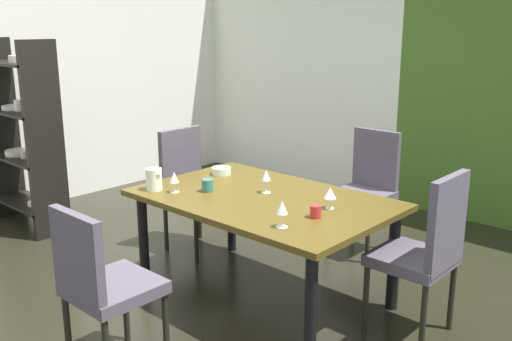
{
  "coord_description": "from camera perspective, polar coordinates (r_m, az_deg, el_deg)",
  "views": [
    {
      "loc": [
        2.76,
        -2.47,
        1.87
      ],
      "look_at": [
        0.13,
        0.4,
        0.85
      ],
      "focal_mm": 40.0,
      "sensor_mm": 36.0,
      "label": 1
    }
  ],
  "objects": [
    {
      "name": "wine_glass_south",
      "position": [
        3.94,
        -8.18,
        -0.74
      ],
      "size": [
        0.07,
        0.07,
        0.15
      ],
      "color": "silver",
      "rests_on": "dining_table"
    },
    {
      "name": "chair_head_near",
      "position": [
        3.17,
        -15.25,
        -10.59
      ],
      "size": [
        0.44,
        0.44,
        0.95
      ],
      "color": "#4E4654",
      "rests_on": "ground_plane"
    },
    {
      "name": "chair_left_far",
      "position": [
        4.78,
        -6.58,
        -1.26
      ],
      "size": [
        0.45,
        0.44,
        1.01
      ],
      "rotation": [
        0.0,
        0.0,
        -1.57
      ],
      "color": "#4E4654",
      "rests_on": "ground_plane"
    },
    {
      "name": "cup_near_shelf",
      "position": [
        3.95,
        -4.88,
        -1.49
      ],
      "size": [
        0.08,
        0.08,
        0.09
      ],
      "primitive_type": "cylinder",
      "color": "#316B64",
      "rests_on": "dining_table"
    },
    {
      "name": "wine_glass_east",
      "position": [
        3.24,
        2.62,
        -3.8
      ],
      "size": [
        0.07,
        0.07,
        0.16
      ],
      "color": "silver",
      "rests_on": "dining_table"
    },
    {
      "name": "left_interior_panel",
      "position": [
        6.12,
        -23.93,
        8.98
      ],
      "size": [
        0.1,
        5.74,
        2.79
      ],
      "primitive_type": "cube",
      "color": "silver",
      "rests_on": "ground_plane"
    },
    {
      "name": "wine_glass_center",
      "position": [
        3.59,
        7.42,
        -2.29
      ],
      "size": [
        0.08,
        0.08,
        0.14
      ],
      "color": "silver",
      "rests_on": "dining_table"
    },
    {
      "name": "display_shelf",
      "position": [
        5.63,
        -22.38,
        3.35
      ],
      "size": [
        0.9,
        0.34,
        1.73
      ],
      "color": "black",
      "rests_on": "ground_plane"
    },
    {
      "name": "back_panel_interior",
      "position": [
        6.79,
        3.84,
        10.63
      ],
      "size": [
        2.8,
        0.1,
        2.79
      ],
      "primitive_type": "cube",
      "color": "silver",
      "rests_on": "ground_plane"
    },
    {
      "name": "pitcher_rear",
      "position": [
        4.02,
        -10.16,
        -0.86
      ],
      "size": [
        0.13,
        0.11,
        0.15
      ],
      "color": "white",
      "rests_on": "dining_table"
    },
    {
      "name": "chair_right_far",
      "position": [
        3.55,
        16.64,
        -7.41
      ],
      "size": [
        0.44,
        0.44,
        1.04
      ],
      "rotation": [
        0.0,
        0.0,
        1.57
      ],
      "color": "#4E4654",
      "rests_on": "ground_plane"
    },
    {
      "name": "serving_bowl_left",
      "position": [
        4.39,
        -3.48,
        -0.03
      ],
      "size": [
        0.15,
        0.15,
        0.05
      ],
      "primitive_type": "cylinder",
      "color": "silver",
      "rests_on": "dining_table"
    },
    {
      "name": "cup_near_window",
      "position": [
        3.44,
        5.97,
        -4.1
      ],
      "size": [
        0.07,
        0.07,
        0.08
      ],
      "primitive_type": "cylinder",
      "color": "red",
      "rests_on": "dining_table"
    },
    {
      "name": "wine_glass_front",
      "position": [
        3.89,
        1.02,
        -0.58
      ],
      "size": [
        0.07,
        0.07,
        0.16
      ],
      "color": "silver",
      "rests_on": "dining_table"
    },
    {
      "name": "dining_table",
      "position": [
        3.85,
        0.72,
        -3.72
      ],
      "size": [
        1.7,
        1.1,
        0.73
      ],
      "color": "#4F3E16",
      "rests_on": "ground_plane"
    },
    {
      "name": "chair_head_far",
      "position": [
        4.82,
        11.08,
        -1.33
      ],
      "size": [
        0.44,
        0.45,
        1.0
      ],
      "rotation": [
        0.0,
        0.0,
        3.14
      ],
      "color": "#4E4654",
      "rests_on": "ground_plane"
    },
    {
      "name": "ground_plane",
      "position": [
        4.15,
        -5.23,
        -12.32
      ],
      "size": [
        5.74,
        5.74,
        0.02
      ],
      "primitive_type": "cube",
      "color": "black"
    }
  ]
}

